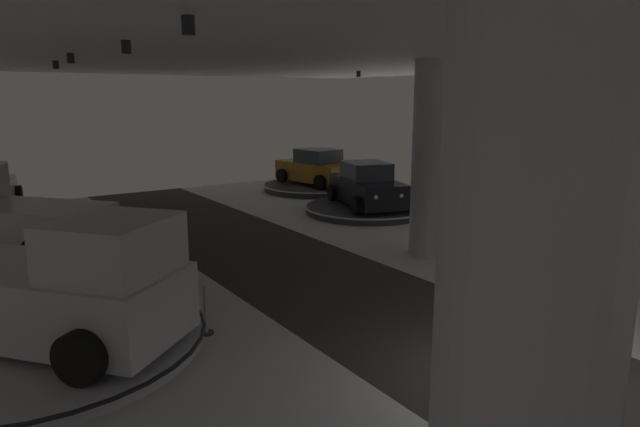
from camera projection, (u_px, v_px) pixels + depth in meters
name	position (u px, v px, depth m)	size (l,w,h in m)	color
ground	(544.00, 389.00, 8.78)	(24.00, 44.00, 0.06)	silver
ceiling_with_spotlights	(578.00, 19.00, 7.63)	(24.00, 44.00, 0.39)	silver
column_left	(526.00, 337.00, 4.15)	(1.37, 1.37, 5.50)	silver
column_right	(433.00, 159.00, 15.75)	(1.22, 1.22, 5.50)	silver
display_platform_deep_right	(316.00, 187.00, 27.19)	(5.13, 5.13, 0.31)	#333338
display_car_deep_right	(316.00, 168.00, 26.98)	(2.64, 4.39, 1.71)	#B77519
display_platform_mid_left	(41.00, 343.00, 10.06)	(5.85, 5.85, 0.24)	#B7B7BC
pickup_truck_mid_left	(50.00, 290.00, 9.76)	(4.99, 5.43, 2.30)	silver
display_platform_far_left	(16.00, 258.00, 15.17)	(6.12, 6.12, 0.34)	#333338
pickup_truck_far_left	(1.00, 218.00, 15.03)	(5.03, 5.40, 2.30)	silver
display_platform_far_right	(367.00, 209.00, 21.99)	(4.92, 4.92, 0.27)	#333338
display_car_far_right	(367.00, 186.00, 21.83)	(3.18, 4.55, 1.71)	black
visitor_walking_near	(568.00, 384.00, 7.10)	(0.32, 0.32, 1.59)	black
stanchion_a	(444.00, 314.00, 10.80)	(0.28, 0.28, 1.01)	#333338
stanchion_b	(206.00, 316.00, 10.69)	(0.28, 0.28, 1.01)	#333338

